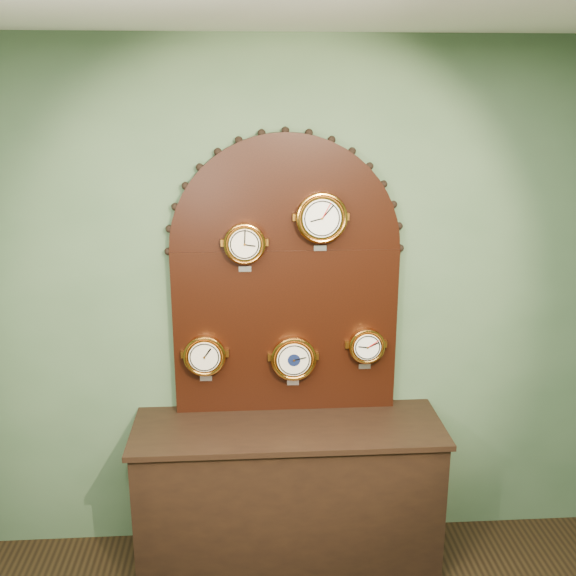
{
  "coord_description": "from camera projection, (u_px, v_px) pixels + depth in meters",
  "views": [
    {
      "loc": [
        -0.21,
        -0.92,
        2.5
      ],
      "look_at": [
        0.0,
        2.25,
        1.58
      ],
      "focal_mm": 41.46,
      "sensor_mm": 36.0,
      "label": 1
    }
  ],
  "objects": [
    {
      "name": "roman_clock",
      "position": [
        245.0,
        243.0,
        3.37
      ],
      "size": [
        0.21,
        0.08,
        0.26
      ],
      "color": "orange",
      "rests_on": "display_board"
    },
    {
      "name": "display_board",
      "position": [
        285.0,
        269.0,
        3.49
      ],
      "size": [
        1.26,
        0.06,
        1.53
      ],
      "color": "black",
      "rests_on": "shop_counter"
    },
    {
      "name": "hygrometer",
      "position": [
        205.0,
        355.0,
        3.52
      ],
      "size": [
        0.22,
        0.08,
        0.27
      ],
      "color": "orange",
      "rests_on": "display_board"
    },
    {
      "name": "barometer",
      "position": [
        294.0,
        358.0,
        3.56
      ],
      "size": [
        0.25,
        0.08,
        0.3
      ],
      "color": "orange",
      "rests_on": "display_board"
    },
    {
      "name": "arabic_clock",
      "position": [
        321.0,
        217.0,
        3.36
      ],
      "size": [
        0.26,
        0.08,
        0.31
      ],
      "color": "orange",
      "rests_on": "display_board"
    },
    {
      "name": "tide_clock",
      "position": [
        366.0,
        345.0,
        3.57
      ],
      "size": [
        0.19,
        0.08,
        0.25
      ],
      "color": "orange",
      "rests_on": "display_board"
    },
    {
      "name": "shop_counter",
      "position": [
        288.0,
        497.0,
        3.62
      ],
      "size": [
        1.6,
        0.5,
        0.8
      ],
      "primitive_type": "cube",
      "color": "black",
      "rests_on": "ground_plane"
    },
    {
      "name": "wall_back",
      "position": [
        285.0,
        307.0,
        3.6
      ],
      "size": [
        4.0,
        0.0,
        4.0
      ],
      "primitive_type": "plane",
      "rotation": [
        1.57,
        0.0,
        0.0
      ],
      "color": "#476444",
      "rests_on": "ground"
    }
  ]
}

